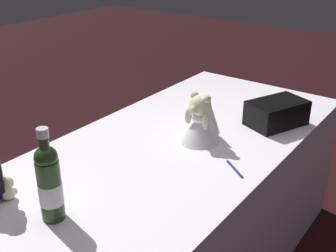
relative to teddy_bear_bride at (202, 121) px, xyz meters
The scene contains 5 objects.
reception_table 0.49m from the teddy_bear_bride, 29.99° to the right, with size 2.03×0.90×0.72m, color white.
teddy_bear_bride is the anchor object (origin of this frame).
champagne_bottle 0.77m from the teddy_bear_bride, ahead, with size 0.08×0.08×0.32m.
signing_pen 0.30m from the teddy_bear_bride, 60.52° to the left, with size 0.09×0.12×0.01m.
gift_case_black 0.41m from the teddy_bear_bride, 150.98° to the left, with size 0.32×0.26×0.12m.
Camera 1 is at (1.32, 0.97, 1.58)m, focal length 45.45 mm.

